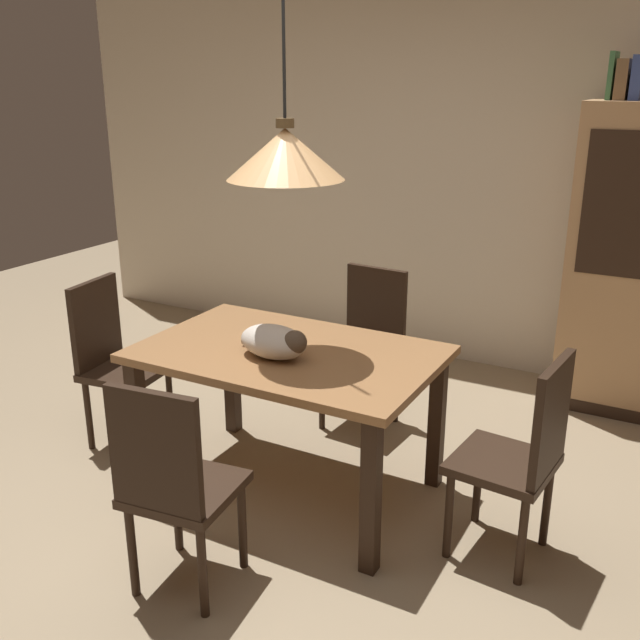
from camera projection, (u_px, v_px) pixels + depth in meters
ground at (253, 547)px, 3.20m from camera, size 10.00×10.00×0.00m
back_wall at (462, 157)px, 4.94m from camera, size 6.40×0.10×2.90m
dining_table at (289, 370)px, 3.45m from camera, size 1.40×0.90×0.75m
chair_right_side at (522, 452)px, 2.98m from camera, size 0.44×0.44×0.93m
chair_far_back at (367, 341)px, 4.23m from camera, size 0.43×0.43×0.93m
chair_near_front at (173, 481)px, 2.77m from camera, size 0.44×0.44×0.93m
chair_left_side at (114, 355)px, 4.00m from camera, size 0.44×0.44×0.93m
cat_sleeping at (275, 342)px, 3.31m from camera, size 0.39×0.26×0.16m
pendant_lamp at (285, 153)px, 3.13m from camera, size 0.52×0.52×1.30m
book_green_slim at (612, 76)px, 4.06m from camera, size 0.03×0.20×0.26m
book_brown_thick at (624, 80)px, 4.04m from camera, size 0.06×0.24×0.22m
book_blue_wide at (638, 78)px, 4.01m from camera, size 0.06×0.24×0.24m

